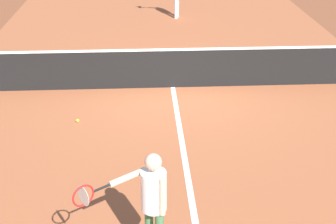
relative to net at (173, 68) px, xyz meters
name	(u,v)px	position (x,y,z in m)	size (l,w,h in m)	color
ground_plane	(173,87)	(0.00, 0.00, -0.49)	(60.00, 60.00, 0.00)	brown
court_surface_inbounds	(173,87)	(0.00, 0.00, -0.49)	(10.62, 24.40, 0.00)	#9E5433
line_center_service	(184,157)	(0.00, -3.20, -0.49)	(0.10, 6.40, 0.01)	white
net	(173,68)	(0.00, 0.00, 0.00)	(10.66, 0.09, 1.07)	#33383D
player_near	(152,196)	(-0.63, -5.69, 0.46)	(1.09, 0.64, 1.55)	#3F7247
tennis_ball_near_net	(78,120)	(-2.05, -1.70, -0.46)	(0.07, 0.07, 0.07)	#CCE033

